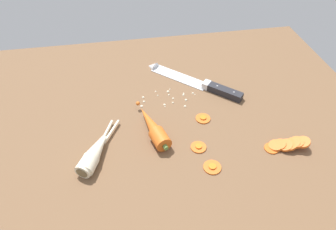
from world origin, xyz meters
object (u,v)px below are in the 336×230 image
parsnip_front (95,153)px  carrot_slice_stray_mid (199,147)px  carrot_slice_stack (287,144)px  parsnip_mid_left (94,152)px  chefs_knife (190,80)px  carrot_slice_stray_far (203,118)px  carrot_slice_stray_near (212,167)px  whole_carrot (153,127)px

parsnip_front → carrot_slice_stray_mid: parsnip_front is taller
parsnip_front → carrot_slice_stack: 48.37cm
carrot_slice_stray_mid → parsnip_mid_left: bearing=177.4°
parsnip_front → parsnip_mid_left: (-0.18, 0.28, 0.00)cm
chefs_knife → carrot_slice_stack: size_ratio=2.45×
parsnip_front → carrot_slice_stray_far: parsnip_front is taller
carrot_slice_stray_near → chefs_knife: bearing=85.9°
chefs_knife → carrot_slice_stack: carrot_slice_stack is taller
carrot_slice_stray_far → parsnip_front: bearing=-162.7°
parsnip_front → carrot_slice_stack: bearing=-5.6°
carrot_slice_stray_near → carrot_slice_stray_far: same height
parsnip_front → parsnip_mid_left: 0.33cm
parsnip_front → carrot_slice_stray_far: 31.27cm
carrot_slice_stray_mid → carrot_slice_stray_far: 10.87cm
carrot_slice_stack → carrot_slice_stray_near: carrot_slice_stack is taller
whole_carrot → carrot_slice_stray_far: size_ratio=4.58×
whole_carrot → parsnip_mid_left: size_ratio=1.07×
parsnip_mid_left → carrot_slice_stray_far: size_ratio=4.26×
parsnip_front → carrot_slice_stray_near: bearing=-15.5°
parsnip_mid_left → chefs_knife: bearing=41.4°
chefs_knife → carrot_slice_stray_mid: size_ratio=6.86×
carrot_slice_stray_far → chefs_knife: bearing=88.7°
carrot_slice_stray_mid → chefs_knife: bearing=81.4°
carrot_slice_stack → carrot_slice_stray_near: (-20.42, -2.99, -0.84)cm
chefs_knife → carrot_slice_stray_far: (-0.41, -17.80, -0.29)cm
parsnip_front → parsnip_mid_left: same height
carrot_slice_stray_near → parsnip_front: bearing=164.5°
carrot_slice_stack → parsnip_mid_left: bearing=174.1°
whole_carrot → carrot_slice_stray_mid: size_ratio=4.73×
carrot_slice_stack → carrot_slice_stray_near: bearing=-171.7°
carrot_slice_stray_near → carrot_slice_stray_mid: bearing=104.3°
carrot_slice_stack → carrot_slice_stray_far: carrot_slice_stack is taller
carrot_slice_stack → carrot_slice_stray_mid: carrot_slice_stack is taller
chefs_knife → parsnip_mid_left: bearing=-138.6°
parsnip_mid_left → carrot_slice_stack: size_ratio=1.57×
chefs_knife → carrot_slice_stray_near: (-2.51, -34.74, -0.29)cm
whole_carrot → parsnip_front: 16.43cm
chefs_knife → whole_carrot: size_ratio=1.45×
whole_carrot → parsnip_front: (-15.19, -6.26, -0.12)cm
parsnip_mid_left → carrot_slice_stack: bearing=-5.9°
chefs_knife → carrot_slice_stray_far: 17.80cm
carrot_slice_stray_near → carrot_slice_stray_far: 17.08cm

